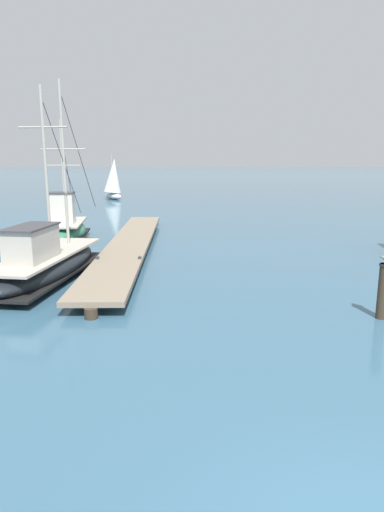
{
  "coord_description": "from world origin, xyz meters",
  "views": [
    {
      "loc": [
        -2.13,
        -3.65,
        4.2
      ],
      "look_at": [
        -1.75,
        9.08,
        1.4
      ],
      "focal_mm": 31.51,
      "sensor_mm": 36.0,
      "label": 1
    }
  ],
  "objects_px": {
    "fishing_boat_1": "(65,228)",
    "distant_sailboat": "(113,179)",
    "fishing_boat_0": "(46,262)",
    "mooring_piling": "(383,290)"
  },
  "relations": [
    {
      "from": "fishing_boat_1",
      "to": "distant_sailboat",
      "type": "relative_size",
      "value": 1.31
    },
    {
      "from": "fishing_boat_1",
      "to": "fishing_boat_0",
      "type": "bearing_deg",
      "value": -80.97
    },
    {
      "from": "mooring_piling",
      "to": "fishing_boat_0",
      "type": "bearing_deg",
      "value": 157.86
    },
    {
      "from": "mooring_piling",
      "to": "distant_sailboat",
      "type": "distance_m",
      "value": 37.78
    },
    {
      "from": "mooring_piling",
      "to": "distant_sailboat",
      "type": "xyz_separation_m",
      "value": [
        -12.07,
        35.77,
        1.23
      ]
    },
    {
      "from": "fishing_boat_0",
      "to": "fishing_boat_1",
      "type": "distance_m",
      "value": 7.75
    },
    {
      "from": "mooring_piling",
      "to": "distant_sailboat",
      "type": "bearing_deg",
      "value": 108.64
    },
    {
      "from": "fishing_boat_0",
      "to": "fishing_boat_1",
      "type": "height_order",
      "value": "fishing_boat_0"
    },
    {
      "from": "fishing_boat_1",
      "to": "mooring_piling",
      "type": "xyz_separation_m",
      "value": [
        11.19,
        -11.71,
        0.08
      ]
    },
    {
      "from": "fishing_boat_0",
      "to": "mooring_piling",
      "type": "xyz_separation_m",
      "value": [
        9.97,
        -4.06,
        0.13
      ]
    }
  ]
}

